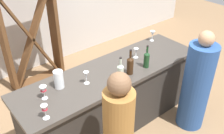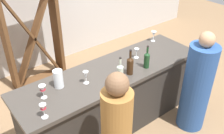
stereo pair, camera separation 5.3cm
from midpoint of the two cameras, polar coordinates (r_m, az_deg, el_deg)
The scene contains 13 objects.
ground_plane at distance 3.81m, azimuth 0.41°, elevation -12.50°, with size 12.00×12.00×0.00m, color #846647.
bar_counter at distance 3.50m, azimuth 0.44°, elevation -7.07°, with size 2.53×0.73×0.93m.
wine_rack at distance 4.40m, azimuth -16.79°, elevation 6.28°, with size 0.91×0.28×1.72m.
wine_bottle_leftmost_clear_pale at distance 3.00m, azimuth 2.30°, elevation -1.02°, with size 0.08×0.08×0.30m.
wine_bottle_second_left_amber_brown at distance 3.11m, azimuth 4.51°, elevation 0.46°, with size 0.08×0.08×0.33m.
wine_bottle_center_olive_green at distance 3.26m, azimuth 8.18°, elevation 1.69°, with size 0.07×0.07×0.31m.
wine_glass_near_left at distance 2.57m, azimuth -14.42°, elevation -8.85°, with size 0.07×0.07×0.16m.
wine_glass_near_center at distance 2.95m, azimuth -5.31°, elevation -1.83°, with size 0.06×0.06×0.16m.
wine_glass_near_right at distance 2.82m, azimuth -14.59°, elevation -4.84°, with size 0.08×0.08×0.16m.
wine_glass_far_left at distance 3.47m, azimuth 5.91°, elevation 3.47°, with size 0.06×0.06×0.14m.
wine_glass_far_center at distance 3.95m, azimuth 9.61°, elevation 7.22°, with size 0.07×0.07×0.16m.
water_pitcher at distance 2.94m, azimuth -11.32°, elevation -2.57°, with size 0.11×0.11×0.21m.
person_center_guest at distance 3.58m, azimuth 18.71°, elevation -4.15°, with size 0.47×0.47×1.45m.
Camera 2 is at (-1.67, -2.13, 2.68)m, focal length 41.23 mm.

